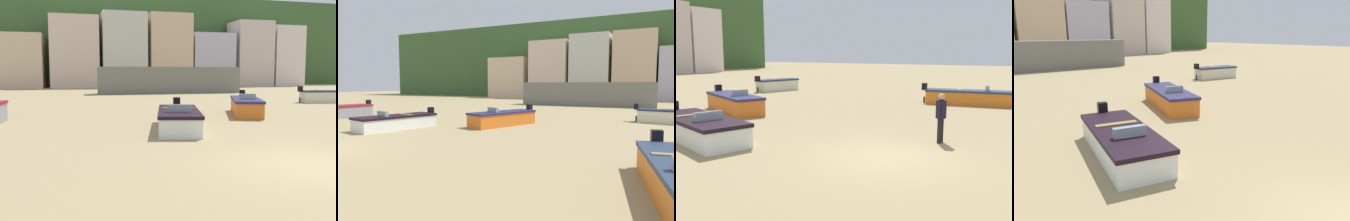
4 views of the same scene
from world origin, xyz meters
TOP-DOWN VIEW (x-y plane):
  - ground_plane at (0.00, 0.00)m, footprint 160.00×160.00m
  - headland_hill at (0.00, 66.00)m, footprint 90.00×32.00m
  - harbor_pier at (4.14, 30.00)m, footprint 15.01×2.40m
  - townhouse_far_left at (-13.41, 47.42)m, footprint 7.17×6.83m
  - townhouse_left at (-5.60, 47.43)m, footprint 6.63×6.86m
  - townhouse_centre_left at (1.37, 47.43)m, footprint 6.31×6.86m
  - townhouse_centre at (8.17, 47.16)m, footprint 6.28×6.32m
  - townhouse_centre_right at (14.85, 46.50)m, footprint 6.53×5.00m
  - townhouse_right at (21.66, 46.62)m, footprint 5.88×5.24m
  - townhouse_far_right at (27.51, 46.51)m, footprint 5.13×5.02m
  - boat_cream_0 at (12.17, 15.71)m, footprint 3.71×1.75m
  - boat_white_4 at (-1.60, 6.25)m, footprint 2.60×4.89m
  - boat_orange_5 at (3.21, 10.15)m, footprint 2.91×4.81m

SIDE VIEW (x-z plane):
  - ground_plane at x=0.00m, z-range 0.00..0.00m
  - boat_white_4 at x=-1.60m, z-range -0.15..0.95m
  - boat_orange_5 at x=3.21m, z-range -0.15..1.04m
  - boat_cream_0 at x=12.17m, z-range -0.15..1.07m
  - harbor_pier at x=4.14m, z-range 0.00..2.75m
  - townhouse_far_left at x=-13.41m, z-range 0.00..7.43m
  - townhouse_centre_right at x=14.85m, z-range 0.00..8.07m
  - townhouse_far_right at x=27.51m, z-range 0.00..9.52m
  - townhouse_left at x=-5.60m, z-range 0.00..10.03m
  - townhouse_right at x=21.66m, z-range 0.00..10.11m
  - townhouse_centre_left at x=1.37m, z-range 0.00..10.71m
  - townhouse_centre at x=8.17m, z-range 0.00..10.75m
  - headland_hill at x=0.00m, z-range 0.00..14.35m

